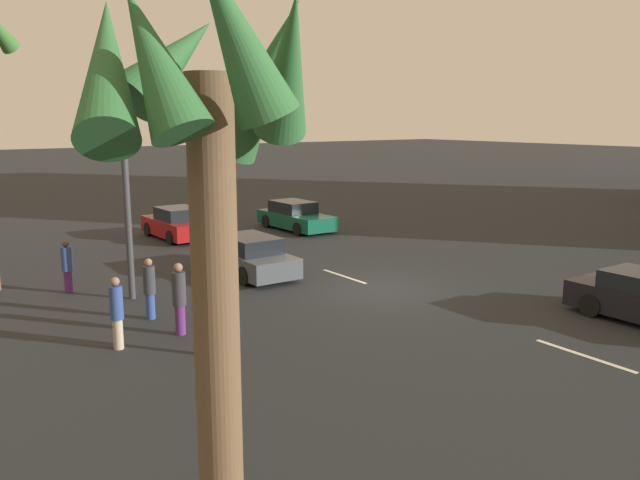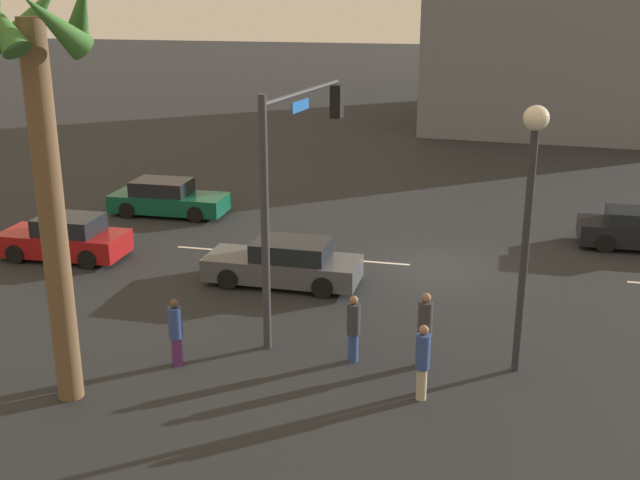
% 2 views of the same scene
% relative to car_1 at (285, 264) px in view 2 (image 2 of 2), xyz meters
% --- Properties ---
extents(ground_plane, '(220.00, 220.00, 0.00)m').
position_rel_car_1_xyz_m(ground_plane, '(-4.30, -2.55, -0.64)').
color(ground_plane, '#232628').
extents(lane_stripe_3, '(2.38, 0.14, 0.01)m').
position_rel_car_1_xyz_m(lane_stripe_3, '(-2.33, -2.55, -0.64)').
color(lane_stripe_3, silver).
rests_on(lane_stripe_3, ground_plane).
extents(lane_stripe_4, '(2.09, 0.14, 0.01)m').
position_rel_car_1_xyz_m(lane_stripe_4, '(3.57, -2.55, -0.64)').
color(lane_stripe_4, silver).
rests_on(lane_stripe_4, ground_plane).
extents(lane_stripe_5, '(2.08, 0.14, 0.01)m').
position_rel_car_1_xyz_m(lane_stripe_5, '(8.80, -2.55, -0.64)').
color(lane_stripe_5, silver).
rests_on(lane_stripe_5, ground_plane).
extents(car_1, '(4.71, 1.91, 1.39)m').
position_rel_car_1_xyz_m(car_1, '(0.00, 0.00, 0.00)').
color(car_1, '#474C51').
rests_on(car_1, ground_plane).
extents(car_3, '(4.20, 1.98, 1.45)m').
position_rel_car_1_xyz_m(car_3, '(7.80, -0.63, 0.03)').
color(car_3, maroon).
rests_on(car_3, ground_plane).
extents(car_4, '(4.64, 1.94, 1.40)m').
position_rel_car_1_xyz_m(car_4, '(6.67, -6.37, 0.00)').
color(car_4, '#0F5138').
rests_on(car_4, ground_plane).
extents(traffic_signal, '(0.92, 5.47, 6.33)m').
position_rel_car_1_xyz_m(traffic_signal, '(-1.03, 2.60, 3.68)').
color(traffic_signal, '#38383D').
rests_on(traffic_signal, ground_plane).
extents(streetlamp, '(0.56, 0.56, 6.26)m').
position_rel_car_1_xyz_m(streetlamp, '(-6.86, 4.24, 3.73)').
color(streetlamp, '#2D2D33').
rests_on(streetlamp, ground_plane).
extents(pedestrian_0, '(0.42, 0.42, 1.68)m').
position_rel_car_1_xyz_m(pedestrian_0, '(1.03, 5.82, 0.25)').
color(pedestrian_0, '#59266B').
rests_on(pedestrian_0, ground_plane).
extents(pedestrian_1, '(0.42, 0.42, 1.70)m').
position_rel_car_1_xyz_m(pedestrian_1, '(-3.04, 4.66, 0.26)').
color(pedestrian_1, '#2D478C').
rests_on(pedestrian_1, ground_plane).
extents(pedestrian_2, '(0.49, 0.49, 1.87)m').
position_rel_car_1_xyz_m(pedestrian_2, '(-4.72, 4.51, 0.35)').
color(pedestrian_2, '#59266B').
rests_on(pedestrian_2, ground_plane).
extents(pedestrian_3, '(0.42, 0.42, 1.77)m').
position_rel_car_1_xyz_m(pedestrian_3, '(-4.84, 6.13, 0.30)').
color(pedestrian_3, '#B2A58C').
rests_on(pedestrian_3, ground_plane).
extents(palm_tree_1, '(2.60, 2.62, 9.02)m').
position_rel_car_1_xyz_m(palm_tree_1, '(2.66, 7.75, 5.38)').
color(palm_tree_1, brown).
rests_on(palm_tree_1, ground_plane).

